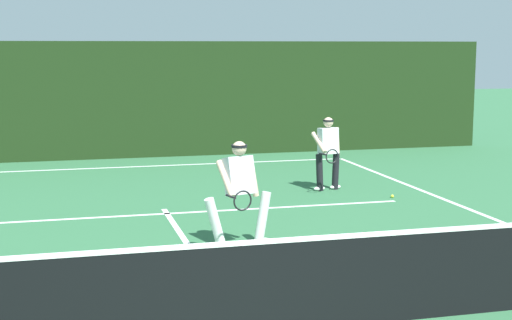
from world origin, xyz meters
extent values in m
cube|color=white|center=(0.00, 11.54, 0.00)|extent=(10.87, 0.10, 0.01)
cube|color=white|center=(0.00, 6.01, 0.00)|extent=(8.86, 0.10, 0.01)
cube|color=white|center=(0.00, 3.20, 0.00)|extent=(0.10, 6.40, 0.01)
cube|color=black|center=(0.00, 0.00, 0.48)|extent=(11.73, 0.02, 0.97)
cube|color=white|center=(0.00, 0.00, 0.99)|extent=(11.73, 0.03, 0.05)
cylinder|color=silver|center=(1.11, 3.55, 0.40)|extent=(0.32, 0.22, 0.82)
cylinder|color=silver|center=(0.34, 3.33, 0.40)|extent=(0.38, 0.24, 0.81)
ellipsoid|color=white|center=(1.11, 3.55, 0.04)|extent=(0.28, 0.18, 0.09)
ellipsoid|color=white|center=(0.34, 3.33, 0.04)|extent=(0.28, 0.18, 0.09)
cube|color=silver|center=(0.73, 3.44, 1.08)|extent=(0.49, 0.44, 0.60)
cylinder|color=beige|center=(0.95, 3.51, 1.06)|extent=(0.22, 0.15, 0.62)
cylinder|color=beige|center=(0.50, 3.38, 1.06)|extent=(0.22, 0.49, 0.52)
sphere|color=beige|center=(0.73, 3.44, 1.49)|extent=(0.22, 0.22, 0.22)
cylinder|color=black|center=(0.73, 3.44, 1.53)|extent=(0.29, 0.29, 0.04)
cylinder|color=black|center=(0.52, 3.12, 0.84)|extent=(0.10, 0.26, 0.03)
torus|color=black|center=(0.62, 2.80, 0.84)|extent=(0.29, 0.10, 0.29)
cylinder|color=black|center=(3.76, 7.47, 0.38)|extent=(0.19, 0.17, 0.77)
cylinder|color=black|center=(3.38, 7.39, 0.38)|extent=(0.20, 0.17, 0.77)
ellipsoid|color=white|center=(3.76, 7.47, 0.04)|extent=(0.28, 0.16, 0.09)
ellipsoid|color=white|center=(3.38, 7.39, 0.04)|extent=(0.28, 0.16, 0.09)
cube|color=silver|center=(3.57, 7.43, 1.03)|extent=(0.43, 0.31, 0.55)
cylinder|color=beige|center=(3.78, 7.48, 1.01)|extent=(0.15, 0.12, 0.59)
cylinder|color=beige|center=(3.35, 7.39, 1.01)|extent=(0.20, 0.54, 0.41)
sphere|color=beige|center=(3.57, 7.43, 1.42)|extent=(0.20, 0.20, 0.20)
cylinder|color=black|center=(3.57, 7.43, 1.45)|extent=(0.26, 0.26, 0.04)
cylinder|color=black|center=(3.35, 7.13, 0.80)|extent=(0.08, 0.26, 0.03)
torus|color=black|center=(3.42, 6.80, 0.80)|extent=(0.29, 0.08, 0.29)
sphere|color=#D1E033|center=(4.52, 6.31, 0.03)|extent=(0.07, 0.07, 0.07)
cube|color=black|center=(0.00, 13.10, 1.55)|extent=(20.47, 0.12, 3.10)
camera|label=1|loc=(-1.84, -7.34, 2.99)|focal=53.56mm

